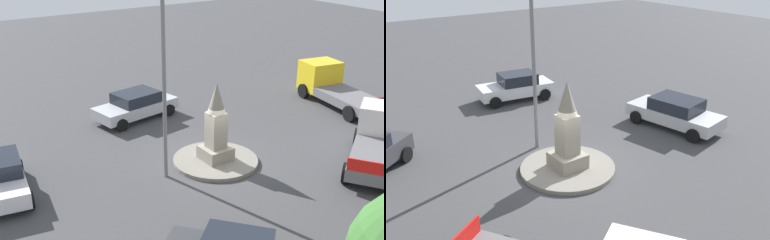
% 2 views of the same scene
% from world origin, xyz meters
% --- Properties ---
extents(ground_plane, '(80.00, 80.00, 0.00)m').
position_xyz_m(ground_plane, '(0.00, 0.00, 0.00)').
color(ground_plane, '#424244').
extents(traffic_island, '(3.68, 3.68, 0.17)m').
position_xyz_m(traffic_island, '(0.00, 0.00, 0.08)').
color(traffic_island, gray).
rests_on(traffic_island, ground).
extents(monument, '(1.20, 1.20, 3.45)m').
position_xyz_m(monument, '(0.00, 0.00, 1.64)').
color(monument, gray).
rests_on(monument, traffic_island).
extents(streetlamp, '(3.75, 0.28, 8.52)m').
position_xyz_m(streetlamp, '(-2.44, 0.06, 5.15)').
color(streetlamp, slate).
rests_on(streetlamp, ground).
extents(car_white_near_island, '(2.37, 4.29, 1.51)m').
position_xyz_m(car_white_near_island, '(-8.40, 2.22, 0.77)').
color(car_white_near_island, silver).
rests_on(car_white_near_island, ground).
extents(car_silver_parked_left, '(4.69, 2.68, 1.47)m').
position_xyz_m(car_silver_parked_left, '(-0.50, 6.52, 0.76)').
color(car_silver_parked_left, '#B7BABF').
rests_on(car_silver_parked_left, ground).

